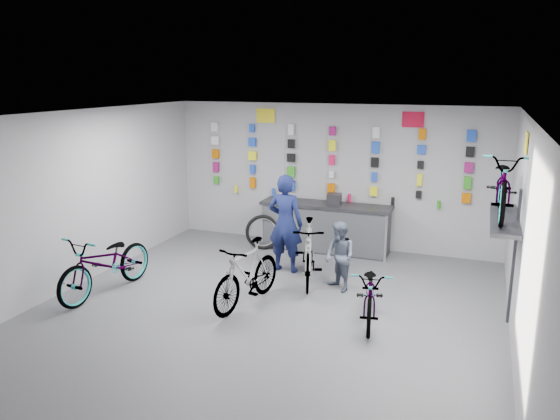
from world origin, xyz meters
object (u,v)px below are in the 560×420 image
at_px(bike_right, 371,293).
at_px(clerk, 285,223).
at_px(bike_left, 106,263).
at_px(customer, 339,257).
at_px(bike_service, 309,252).
at_px(counter, 325,228).
at_px(bike_center, 247,274).

bearing_deg(bike_right, clerk, 130.04).
bearing_deg(bike_left, customer, 29.56).
bearing_deg(bike_service, customer, -33.44).
distance_m(bike_left, bike_right, 4.34).
height_order(bike_left, customer, customer).
height_order(counter, clerk, clerk).
distance_m(bike_right, customer, 1.25).
relative_size(bike_center, bike_service, 0.95).
bearing_deg(bike_left, bike_service, 36.36).
bearing_deg(customer, bike_left, -116.15).
bearing_deg(bike_center, customer, 53.98).
bearing_deg(counter, bike_left, -127.97).
height_order(bike_service, clerk, clerk).
xyz_separation_m(bike_left, bike_right, (4.31, 0.51, -0.10)).
height_order(bike_left, bike_service, bike_service).
bearing_deg(bike_service, clerk, 129.59).
bearing_deg(bike_center, bike_left, -159.83).
bearing_deg(bike_center, clerk, 100.17).
height_order(counter, bike_right, counter).
distance_m(bike_left, customer, 3.88).
relative_size(bike_center, bike_right, 1.04).
distance_m(bike_right, clerk, 2.53).
bearing_deg(customer, bike_service, -156.19).
bearing_deg(bike_service, bike_left, -166.60).
bearing_deg(counter, bike_center, -96.88).
relative_size(bike_service, clerk, 0.99).
relative_size(counter, bike_right, 1.62).
xyz_separation_m(bike_center, bike_right, (1.94, 0.12, -0.08)).
bearing_deg(clerk, bike_left, 43.35).
relative_size(counter, customer, 2.27).
relative_size(bike_left, customer, 1.71).
relative_size(bike_left, clerk, 1.11).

